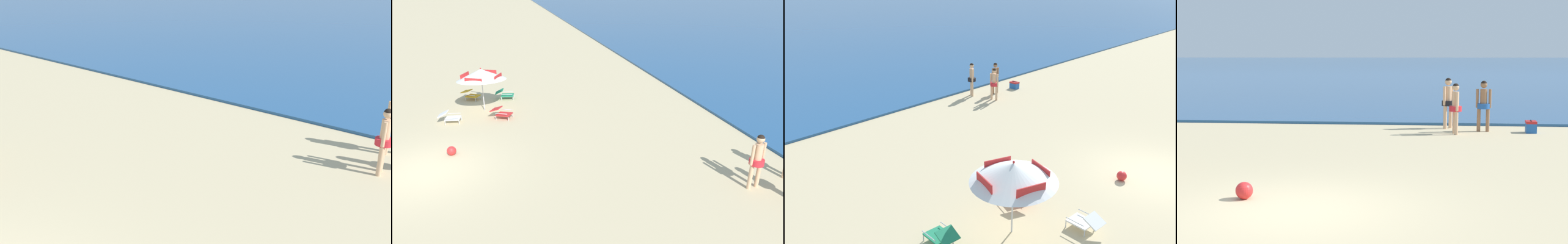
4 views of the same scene
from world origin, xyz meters
TOP-DOWN VIEW (x-y plane):
  - person_standing_beside at (3.18, 9.47)m, footprint 0.41×0.50m

SIDE VIEW (x-z plane):
  - person_standing_beside at x=3.18m, z-range 0.13..1.82m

